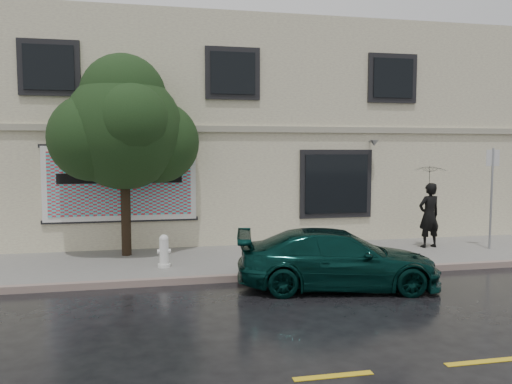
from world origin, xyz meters
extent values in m
plane|color=black|center=(0.00, 0.00, 0.00)|extent=(90.00, 90.00, 0.00)
cube|color=gray|center=(0.00, 3.25, 0.07)|extent=(20.00, 3.50, 0.15)
cube|color=gray|center=(0.00, 1.50, 0.07)|extent=(20.00, 0.18, 0.16)
cube|color=gold|center=(0.00, -3.50, 0.01)|extent=(19.00, 0.12, 0.01)
cube|color=#ECE8BE|center=(0.00, 9.00, 3.50)|extent=(20.00, 8.00, 7.00)
cube|color=#9E9984|center=(0.00, 4.96, 3.60)|extent=(20.00, 0.12, 0.18)
cube|color=black|center=(3.20, 4.96, 1.95)|extent=(2.30, 0.10, 2.10)
cube|color=black|center=(3.20, 4.90, 1.95)|extent=(2.00, 0.05, 1.80)
cube|color=black|center=(-5.00, 4.90, 5.20)|extent=(1.30, 0.05, 1.20)
cube|color=black|center=(0.00, 4.90, 5.20)|extent=(1.30, 0.05, 1.20)
cube|color=black|center=(5.00, 4.90, 5.20)|extent=(1.30, 0.05, 1.20)
cube|color=white|center=(-3.20, 4.93, 2.05)|extent=(4.20, 0.06, 2.10)
cube|color=red|center=(-3.20, 4.89, 2.05)|extent=(3.90, 0.04, 1.80)
cube|color=black|center=(-3.20, 4.96, 1.00)|extent=(4.30, 0.10, 0.10)
cube|color=black|center=(-3.20, 4.96, 3.10)|extent=(4.30, 0.10, 0.10)
cube|color=black|center=(-3.20, 4.86, 2.20)|extent=(3.40, 0.02, 0.28)
imported|color=black|center=(1.59, 0.54, 0.63)|extent=(4.61, 2.67, 1.26)
imported|color=black|center=(5.55, 3.56, 1.09)|extent=(0.74, 0.54, 1.89)
imported|color=black|center=(5.55, 3.56, 2.40)|extent=(1.27, 1.27, 0.72)
cylinder|color=black|center=(-3.04, 4.20, 1.33)|extent=(0.26, 0.26, 2.36)
sphere|color=black|center=(-3.04, 4.20, 3.50)|extent=(3.13, 3.13, 3.13)
cylinder|color=silver|center=(-2.07, 2.60, 0.19)|extent=(0.31, 0.31, 0.08)
cylinder|color=silver|center=(-2.07, 2.60, 0.51)|extent=(0.23, 0.23, 0.56)
sphere|color=silver|center=(-2.07, 2.60, 0.84)|extent=(0.23, 0.23, 0.23)
cylinder|color=silver|center=(-2.07, 2.60, 0.54)|extent=(0.33, 0.10, 0.10)
cylinder|color=#92949A|center=(7.15, 2.99, 1.60)|extent=(0.06, 0.06, 2.89)
cube|color=silver|center=(7.15, 2.99, 2.77)|extent=(0.34, 0.13, 0.47)
camera|label=1|loc=(-2.28, -9.53, 2.99)|focal=35.00mm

